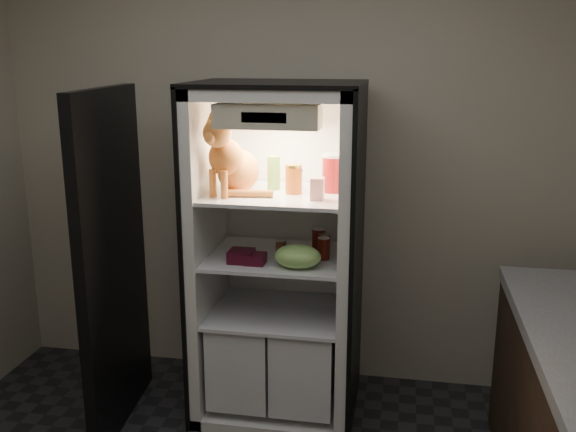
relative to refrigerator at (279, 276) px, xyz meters
name	(u,v)px	position (x,y,z in m)	size (l,w,h in m)	color
room_shell	(196,179)	(0.00, -1.38, 0.83)	(3.60, 3.60, 3.60)	white
refrigerator	(279,276)	(0.00, 0.00, 0.00)	(0.90, 0.72, 1.88)	white
fridge_door	(113,265)	(-0.85, -0.32, 0.12)	(0.14, 0.87, 1.85)	black
tabby_cat	(232,163)	(-0.23, -0.12, 0.66)	(0.37, 0.44, 0.45)	#BC4A18
parmesan_shaker	(274,173)	(-0.03, 0.02, 0.59)	(0.07, 0.07, 0.18)	#258B33
mayo_tub	(295,179)	(0.08, 0.05, 0.56)	(0.08, 0.08, 0.11)	white
salsa_jar	(294,179)	(0.09, -0.06, 0.58)	(0.09, 0.09, 0.16)	maroon
pepper_jar	(333,173)	(0.29, 0.02, 0.60)	(0.12, 0.12, 0.21)	#A9161B
cream_carton	(317,189)	(0.24, -0.19, 0.56)	(0.07, 0.07, 0.11)	white
soda_can_a	(319,240)	(0.22, 0.03, 0.22)	(0.07, 0.07, 0.14)	black
soda_can_b	(324,244)	(0.25, 0.00, 0.21)	(0.06, 0.06, 0.12)	black
soda_can_c	(324,248)	(0.26, -0.09, 0.21)	(0.07, 0.07, 0.12)	black
condiment_jar	(281,246)	(0.02, -0.03, 0.19)	(0.06, 0.06, 0.08)	brown
grape_bag	(298,256)	(0.15, -0.25, 0.21)	(0.24, 0.18, 0.12)	#8AC85D
berry_box_left	(241,256)	(-0.16, -0.21, 0.18)	(0.13, 0.13, 0.06)	#4E0D1D
berry_box_right	(255,259)	(-0.08, -0.23, 0.18)	(0.11, 0.11, 0.05)	#4E0D1D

